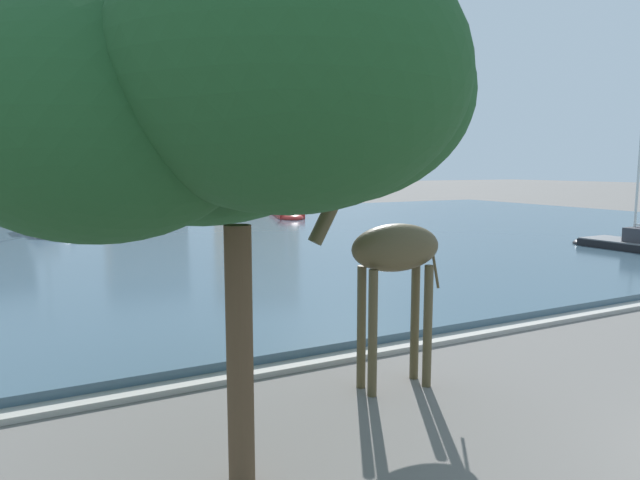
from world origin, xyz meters
TOP-DOWN VIEW (x-y plane):
  - harbor_water at (0.00, 30.11)m, footprint 81.75×44.35m
  - quay_edge_coping at (0.00, 7.68)m, footprint 81.75×0.50m
  - giraffe_statue at (-3.12, 5.83)m, footprint 3.07×0.86m
  - sailboat_red at (10.06, 40.40)m, footprint 4.31×9.17m
  - sailboat_black at (17.51, 14.44)m, footprint 2.53×6.49m
  - sailboat_grey at (-8.48, 36.41)m, footprint 3.24×9.25m
  - shade_tree at (-6.76, 4.39)m, footprint 7.06×7.61m
  - townhouse_wide_warehouse at (1.30, 57.30)m, footprint 7.60×6.43m
  - townhouse_end_terrace at (13.83, 57.73)m, footprint 8.40×5.86m

SIDE VIEW (x-z plane):
  - quay_edge_coping at x=0.00m, z-range 0.00..0.12m
  - harbor_water at x=0.00m, z-range 0.00..0.32m
  - sailboat_red at x=10.06m, z-range -2.64..3.54m
  - sailboat_black at x=17.51m, z-range -3.89..4.91m
  - sailboat_grey at x=-8.48m, z-range -3.03..4.32m
  - giraffe_statue at x=-3.12m, z-range 0.06..5.42m
  - townhouse_wide_warehouse at x=1.30m, z-range 0.01..9.37m
  - shade_tree at x=-6.76m, z-range 1.61..9.09m
  - townhouse_end_terrace at x=13.83m, z-range 0.02..11.88m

